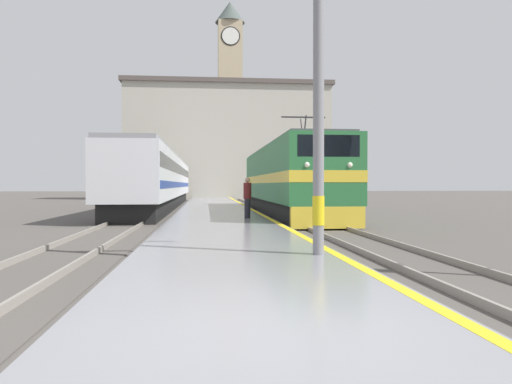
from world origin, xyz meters
TOP-DOWN VIEW (x-y plane):
  - ground_plane at (0.00, 30.00)m, footprint 200.00×200.00m
  - platform at (0.00, 25.00)m, footprint 4.37×140.00m
  - rail_track_near at (3.81, 25.00)m, footprint 2.83×140.00m
  - rail_track_far at (-3.97, 25.00)m, footprint 2.83×140.00m
  - locomotive_train at (3.81, 21.92)m, footprint 2.92×19.02m
  - passenger_train at (-3.97, 32.09)m, footprint 2.92×33.79m
  - catenary_mast at (1.77, 4.76)m, footprint 2.45×0.25m
  - person_on_platform at (1.13, 15.94)m, footprint 0.34×0.34m
  - clock_tower at (2.69, 63.53)m, footprint 4.05×4.05m
  - station_building at (1.97, 54.43)m, footprint 24.33×7.23m

SIDE VIEW (x-z plane):
  - ground_plane at x=0.00m, z-range 0.00..0.00m
  - rail_track_near at x=3.81m, z-range -0.05..0.11m
  - rail_track_far at x=-3.97m, z-range -0.05..0.11m
  - platform at x=0.00m, z-range 0.00..0.27m
  - person_on_platform at x=1.13m, z-range 0.31..2.05m
  - locomotive_train at x=3.81m, z-range -0.44..4.37m
  - passenger_train at x=-3.97m, z-range 0.15..3.93m
  - catenary_mast at x=1.77m, z-range 0.29..7.83m
  - station_building at x=1.97m, z-range 0.03..13.78m
  - clock_tower at x=2.69m, z-range 0.71..27.58m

